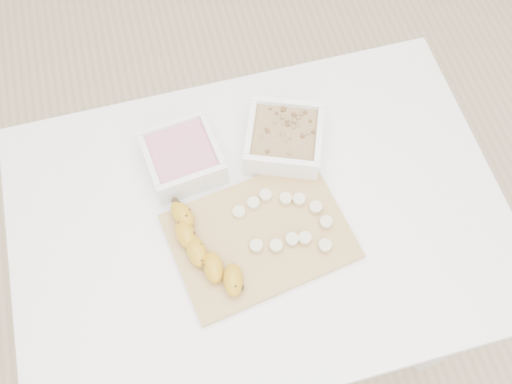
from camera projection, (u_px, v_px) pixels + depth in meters
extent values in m
plane|color=#C6AD89|center=(258.00, 309.00, 1.83)|extent=(3.50, 3.50, 0.00)
cube|color=white|center=(260.00, 221.00, 1.17)|extent=(1.00, 0.70, 0.04)
cylinder|color=white|center=(457.00, 340.00, 1.44)|extent=(0.05, 0.05, 0.71)
cylinder|color=white|center=(79.00, 218.00, 1.58)|extent=(0.05, 0.05, 0.71)
cylinder|color=white|center=(377.00, 147.00, 1.68)|extent=(0.05, 0.05, 0.71)
cube|color=white|center=(183.00, 157.00, 1.18)|extent=(0.16, 0.16, 0.07)
cube|color=#CE798D|center=(183.00, 157.00, 1.17)|extent=(0.14, 0.14, 0.04)
cube|color=white|center=(284.00, 139.00, 1.19)|extent=(0.20, 0.20, 0.07)
cube|color=olive|center=(284.00, 139.00, 1.19)|extent=(0.17, 0.17, 0.04)
cube|color=tan|center=(260.00, 236.00, 1.13)|extent=(0.37, 0.29, 0.01)
cylinder|color=beige|center=(239.00, 212.00, 1.14)|extent=(0.03, 0.03, 0.01)
cylinder|color=beige|center=(253.00, 203.00, 1.15)|extent=(0.03, 0.03, 0.01)
cylinder|color=beige|center=(266.00, 195.00, 1.15)|extent=(0.03, 0.03, 0.01)
cylinder|color=beige|center=(286.00, 199.00, 1.15)|extent=(0.03, 0.03, 0.01)
cylinder|color=beige|center=(299.00, 199.00, 1.15)|extent=(0.03, 0.03, 0.01)
cylinder|color=beige|center=(316.00, 207.00, 1.14)|extent=(0.03, 0.03, 0.01)
cylinder|color=beige|center=(326.00, 222.00, 1.13)|extent=(0.03, 0.03, 0.01)
cylinder|color=beige|center=(256.00, 246.00, 1.10)|extent=(0.03, 0.03, 0.01)
cylinder|color=beige|center=(276.00, 246.00, 1.10)|extent=(0.03, 0.03, 0.01)
cylinder|color=beige|center=(292.00, 239.00, 1.11)|extent=(0.03, 0.03, 0.01)
cylinder|color=beige|center=(305.00, 238.00, 1.11)|extent=(0.03, 0.03, 0.01)
cylinder|color=beige|center=(325.00, 245.00, 1.10)|extent=(0.03, 0.03, 0.01)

